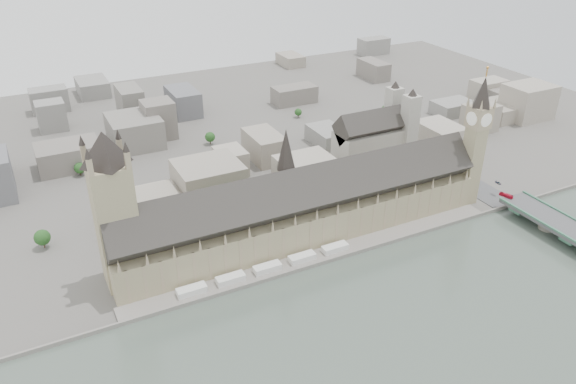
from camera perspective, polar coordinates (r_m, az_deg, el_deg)
name	(u,v)px	position (r m, az deg, el deg)	size (l,w,h in m)	color
ground	(317,251)	(381.28, 2.93, -6.04)	(900.00, 900.00, 0.00)	#595651
embankment_wall	(328,261)	(369.87, 4.09, -7.01)	(600.00, 1.50, 3.00)	gray
river_terrace	(322,256)	(375.40, 3.50, -6.49)	(270.00, 15.00, 2.00)	gray
terrace_tents	(267,268)	(358.83, -2.12, -7.70)	(118.00, 7.00, 4.00)	white
palace_of_westminster	(303,209)	(383.73, 1.57, -1.76)	(265.00, 40.73, 55.44)	gray
elizabeth_tower	(477,132)	(437.38, 18.61, 5.77)	(17.00, 17.00, 107.50)	gray
victoria_tower	(113,203)	(339.88, -17.33, -1.11)	(30.00, 30.00, 100.00)	gray
central_tower	(286,162)	(368.24, -0.20, 3.07)	(13.00, 13.00, 48.00)	gray
westminster_abbey	(375,139)	(493.56, 8.82, 5.33)	(68.00, 36.00, 64.00)	#A19B91
city_skyline_inland	(197,112)	(575.17, -9.23, 8.00)	(720.00, 360.00, 38.00)	gray
park_trees	(266,206)	(418.74, -2.28, -1.41)	(110.00, 30.00, 15.00)	#1E4117
red_bus_north	(506,195)	(455.00, 21.28, -0.32)	(2.40, 10.26, 2.86)	red
car_approach	(498,183)	(473.92, 20.57, 0.89)	(2.23, 5.48, 1.59)	gray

